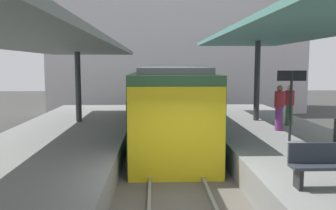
# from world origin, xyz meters

# --- Properties ---
(platform_left) EXTENTS (4.40, 28.00, 1.00)m
(platform_left) POSITION_xyz_m (-3.80, 0.00, 0.50)
(platform_left) COLOR gray
(platform_left) RESTS_ON ground_plane
(rail_near_side) EXTENTS (0.08, 28.00, 0.14)m
(rail_near_side) POSITION_xyz_m (-0.72, 0.00, 0.27)
(rail_near_side) COLOR slate
(rail_near_side) RESTS_ON track_ballast
(rail_far_side) EXTENTS (0.08, 28.00, 0.14)m
(rail_far_side) POSITION_xyz_m (0.72, 0.00, 0.27)
(rail_far_side) COLOR slate
(rail_far_side) RESTS_ON track_ballast
(commuter_train) EXTENTS (2.78, 10.59, 3.10)m
(commuter_train) POSITION_xyz_m (0.00, 7.22, 1.73)
(commuter_train) COLOR #2D5633
(commuter_train) RESTS_ON track_ballast
(canopy_left) EXTENTS (4.18, 21.00, 3.08)m
(canopy_left) POSITION_xyz_m (-3.80, 1.40, 3.96)
(canopy_left) COLOR #333335
(canopy_left) RESTS_ON platform_left
(canopy_right) EXTENTS (4.18, 21.00, 3.55)m
(canopy_right) POSITION_xyz_m (3.80, 1.40, 4.43)
(canopy_right) COLOR #333335
(canopy_right) RESTS_ON platform_right
(platform_bench) EXTENTS (1.40, 0.41, 0.86)m
(platform_bench) POSITION_xyz_m (2.72, -0.89, 1.46)
(platform_bench) COLOR black
(platform_bench) RESTS_ON platform_right
(platform_sign) EXTENTS (0.90, 0.08, 2.21)m
(platform_sign) POSITION_xyz_m (3.65, 3.40, 2.62)
(platform_sign) COLOR #262628
(platform_sign) RESTS_ON platform_right
(passenger_near_bench) EXTENTS (0.36, 0.36, 1.65)m
(passenger_near_bench) POSITION_xyz_m (3.94, 5.25, 1.86)
(passenger_near_bench) COLOR #7A337A
(passenger_near_bench) RESTS_ON platform_right
(passenger_mid_platform) EXTENTS (0.36, 0.36, 1.60)m
(passenger_mid_platform) POSITION_xyz_m (4.75, 6.40, 1.83)
(passenger_mid_platform) COLOR #386B3D
(passenger_mid_platform) RESTS_ON platform_right
(station_building_backdrop) EXTENTS (18.00, 6.00, 11.00)m
(station_building_backdrop) POSITION_xyz_m (1.04, 20.00, 5.50)
(station_building_backdrop) COLOR #B7B2B7
(station_building_backdrop) RESTS_ON ground_plane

